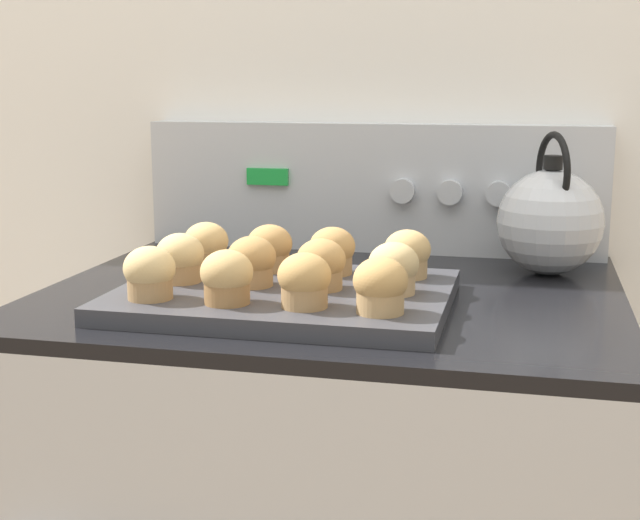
% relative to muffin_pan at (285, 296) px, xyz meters
% --- Properties ---
extents(wall_back, '(8.00, 0.05, 2.40)m').
position_rel_muffin_pan_xyz_m(wall_back, '(0.04, 0.44, 0.30)').
color(wall_back, white).
rests_on(wall_back, ground_plane).
extents(control_panel, '(0.75, 0.07, 0.21)m').
position_rel_muffin_pan_xyz_m(control_panel, '(0.04, 0.39, 0.09)').
color(control_panel, '#B7BABF').
rests_on(control_panel, stove_range).
extents(muffin_pan, '(0.41, 0.32, 0.02)m').
position_rel_muffin_pan_xyz_m(muffin_pan, '(0.00, 0.00, 0.00)').
color(muffin_pan, '#38383D').
rests_on(muffin_pan, stove_range).
extents(muffin_r0_c0, '(0.06, 0.06, 0.06)m').
position_rel_muffin_pan_xyz_m(muffin_r0_c0, '(-0.14, -0.09, 0.04)').
color(muffin_r0_c0, '#A37A4C').
rests_on(muffin_r0_c0, muffin_pan).
extents(muffin_r0_c1, '(0.06, 0.06, 0.06)m').
position_rel_muffin_pan_xyz_m(muffin_r0_c1, '(-0.04, -0.09, 0.04)').
color(muffin_r0_c1, olive).
rests_on(muffin_r0_c1, muffin_pan).
extents(muffin_r0_c2, '(0.06, 0.06, 0.06)m').
position_rel_muffin_pan_xyz_m(muffin_r0_c2, '(0.05, -0.09, 0.04)').
color(muffin_r0_c2, '#A37A4C').
rests_on(muffin_r0_c2, muffin_pan).
extents(muffin_r0_c3, '(0.06, 0.06, 0.06)m').
position_rel_muffin_pan_xyz_m(muffin_r0_c3, '(0.14, -0.09, 0.04)').
color(muffin_r0_c3, tan).
rests_on(muffin_r0_c3, muffin_pan).
extents(muffin_r1_c0, '(0.06, 0.06, 0.06)m').
position_rel_muffin_pan_xyz_m(muffin_r1_c0, '(-0.14, 0.00, 0.04)').
color(muffin_r1_c0, '#A37A4C').
rests_on(muffin_r1_c0, muffin_pan).
extents(muffin_r1_c1, '(0.06, 0.06, 0.06)m').
position_rel_muffin_pan_xyz_m(muffin_r1_c1, '(-0.04, 0.00, 0.04)').
color(muffin_r1_c1, '#A37A4C').
rests_on(muffin_r1_c1, muffin_pan).
extents(muffin_r1_c2, '(0.06, 0.06, 0.06)m').
position_rel_muffin_pan_xyz_m(muffin_r1_c2, '(0.05, 0.00, 0.04)').
color(muffin_r1_c2, '#A37A4C').
rests_on(muffin_r1_c2, muffin_pan).
extents(muffin_r1_c3, '(0.06, 0.06, 0.06)m').
position_rel_muffin_pan_xyz_m(muffin_r1_c3, '(0.14, 0.00, 0.04)').
color(muffin_r1_c3, tan).
rests_on(muffin_r1_c3, muffin_pan).
extents(muffin_r2_c0, '(0.06, 0.06, 0.06)m').
position_rel_muffin_pan_xyz_m(muffin_r2_c0, '(-0.14, 0.09, 0.04)').
color(muffin_r2_c0, '#A37A4C').
rests_on(muffin_r2_c0, muffin_pan).
extents(muffin_r2_c1, '(0.06, 0.06, 0.06)m').
position_rel_muffin_pan_xyz_m(muffin_r2_c1, '(-0.05, 0.09, 0.04)').
color(muffin_r2_c1, '#A37A4C').
rests_on(muffin_r2_c1, muffin_pan).
extents(muffin_r2_c2, '(0.06, 0.06, 0.06)m').
position_rel_muffin_pan_xyz_m(muffin_r2_c2, '(0.04, 0.09, 0.04)').
color(muffin_r2_c2, '#A37A4C').
rests_on(muffin_r2_c2, muffin_pan).
extents(muffin_r2_c3, '(0.06, 0.06, 0.06)m').
position_rel_muffin_pan_xyz_m(muffin_r2_c3, '(0.14, 0.09, 0.04)').
color(muffin_r2_c3, tan).
rests_on(muffin_r2_c3, muffin_pan).
extents(tea_kettle, '(0.15, 0.18, 0.21)m').
position_rel_muffin_pan_xyz_m(tea_kettle, '(0.32, 0.26, 0.07)').
color(tea_kettle, silver).
rests_on(tea_kettle, stove_range).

